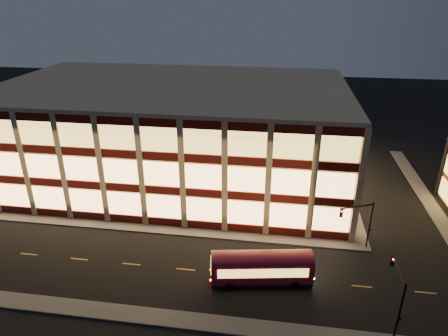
# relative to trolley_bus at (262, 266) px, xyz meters

# --- Properties ---
(ground) EXTENTS (200.00, 200.00, 0.00)m
(ground) POSITION_rel_trolley_bus_xyz_m (-11.98, 6.68, -1.89)
(ground) COLOR black
(ground) RESTS_ON ground
(sidewalk_office_south) EXTENTS (54.00, 2.00, 0.15)m
(sidewalk_office_south) POSITION_rel_trolley_bus_xyz_m (-14.98, 7.68, -1.81)
(sidewalk_office_south) COLOR #514F4C
(sidewalk_office_south) RESTS_ON ground
(sidewalk_office_east) EXTENTS (2.00, 30.00, 0.15)m
(sidewalk_office_east) POSITION_rel_trolley_bus_xyz_m (11.02, 23.68, -1.81)
(sidewalk_office_east) COLOR #514F4C
(sidewalk_office_east) RESTS_ON ground
(sidewalk_tower_west) EXTENTS (2.00, 30.00, 0.15)m
(sidewalk_tower_west) POSITION_rel_trolley_bus_xyz_m (22.02, 23.68, -1.81)
(sidewalk_tower_west) COLOR #514F4C
(sidewalk_tower_west) RESTS_ON ground
(sidewalk_near) EXTENTS (100.00, 2.00, 0.15)m
(sidewalk_near) POSITION_rel_trolley_bus_xyz_m (-11.98, -6.32, -1.81)
(sidewalk_near) COLOR #514F4C
(sidewalk_near) RESTS_ON ground
(office_building) EXTENTS (50.45, 30.45, 14.50)m
(office_building) POSITION_rel_trolley_bus_xyz_m (-14.90, 23.60, 5.36)
(office_building) COLOR tan
(office_building) RESTS_ON ground
(traffic_signal_far) EXTENTS (3.79, 1.87, 6.00)m
(traffic_signal_far) POSITION_rel_trolley_bus_xyz_m (10.23, 6.92, 2.23)
(traffic_signal_far) COLOR black
(traffic_signal_far) RESTS_ON ground
(traffic_signal_near) EXTENTS (0.32, 4.45, 6.00)m
(traffic_signal_near) POSITION_rel_trolley_bus_xyz_m (11.52, -4.35, 2.24)
(traffic_signal_near) COLOR black
(traffic_signal_near) RESTS_ON ground
(trolley_bus) EXTENTS (10.32, 4.17, 3.40)m
(trolley_bus) POSITION_rel_trolley_bus_xyz_m (0.00, 0.00, 0.00)
(trolley_bus) COLOR maroon
(trolley_bus) RESTS_ON ground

